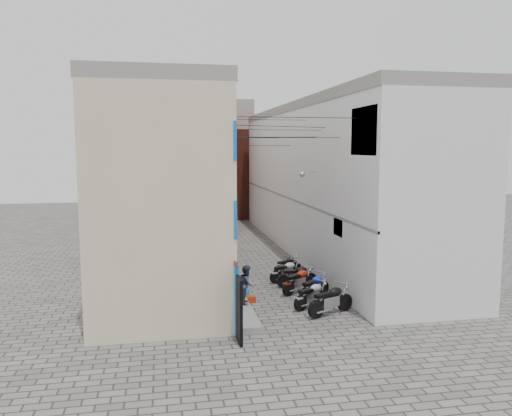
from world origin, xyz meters
TOP-DOWN VIEW (x-y plane):
  - ground at (0.00, 0.00)m, footprint 90.00×90.00m
  - plinth at (-2.05, 13.00)m, footprint 0.90×26.00m
  - building_left at (-4.98, 12.95)m, footprint 5.10×27.00m
  - building_right at (5.00, 13.00)m, footprint 5.94×26.00m
  - building_far_brick_left at (-2.00, 28.00)m, footprint 6.00×6.00m
  - building_far_brick_right at (3.00, 30.00)m, footprint 5.00×6.00m
  - building_far_concrete at (0.00, 34.00)m, footprint 8.00×5.00m
  - far_shopfront at (0.00, 25.20)m, footprint 2.00×0.30m
  - overhead_wires at (0.00, 7.64)m, footprint 5.80×13.02m
  - motorcycle_a at (1.36, 1.52)m, footprint 2.28×1.51m
  - motorcycle_b at (0.91, 2.48)m, footprint 2.00×1.50m
  - motorcycle_c at (1.33, 3.51)m, footprint 2.00×1.78m
  - motorcycle_d at (0.95, 4.59)m, footprint 2.07×1.70m
  - motorcycle_e at (1.12, 5.49)m, footprint 1.99×0.75m
  - motorcycle_f at (0.87, 6.50)m, footprint 1.98×1.31m
  - motorcycle_g at (1.24, 7.71)m, footprint 1.88×1.47m
  - person_a at (-2.22, 2.54)m, footprint 0.57×0.66m
  - person_b at (-1.70, 2.78)m, footprint 0.71×0.84m
  - water_jug_near at (-1.55, 3.94)m, footprint 0.36×0.36m
  - water_jug_far at (-1.51, 4.10)m, footprint 0.37×0.37m
  - red_crate at (-1.41, 3.62)m, footprint 0.43×0.33m

SIDE VIEW (x-z plane):
  - ground at x=0.00m, z-range 0.00..0.00m
  - plinth at x=-2.05m, z-range 0.00..0.25m
  - red_crate at x=-1.41m, z-range 0.00..0.26m
  - water_jug_near at x=-1.55m, z-range 0.00..0.46m
  - water_jug_far at x=-1.51m, z-range 0.00..0.47m
  - motorcycle_g at x=1.24m, z-range 0.00..1.07m
  - motorcycle_f at x=0.87m, z-range 0.00..1.10m
  - motorcycle_e at x=1.12m, z-range 0.00..1.13m
  - motorcycle_b at x=0.91m, z-range 0.00..1.13m
  - motorcycle_c at x=1.33m, z-range 0.00..1.18m
  - motorcycle_d at x=0.95m, z-range 0.00..1.19m
  - motorcycle_a at x=1.36m, z-range 0.00..1.26m
  - person_a at x=-2.22m, z-range 0.25..1.77m
  - person_b at x=-1.70m, z-range 0.25..1.77m
  - far_shopfront at x=0.00m, z-range 0.00..2.40m
  - building_far_brick_right at x=3.00m, z-range 0.00..8.00m
  - building_left at x=-4.98m, z-range 0.00..9.00m
  - building_right at x=5.00m, z-range 0.01..9.01m
  - building_far_brick_left at x=-2.00m, z-range 0.00..10.00m
  - building_far_concrete at x=0.00m, z-range 0.00..11.00m
  - overhead_wires at x=0.00m, z-range 6.46..7.79m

